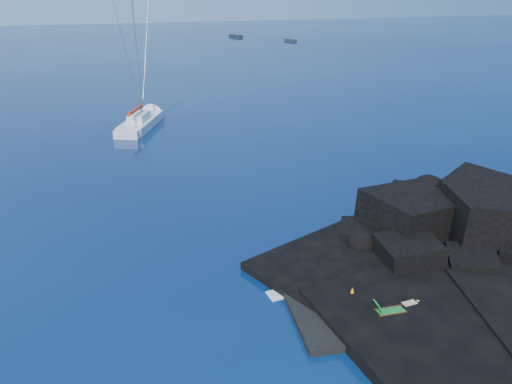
{
  "coord_description": "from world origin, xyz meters",
  "views": [
    {
      "loc": [
        -7.25,
        -17.37,
        14.67
      ],
      "look_at": [
        1.85,
        11.51,
        2.0
      ],
      "focal_mm": 35.0,
      "sensor_mm": 36.0,
      "label": 1
    }
  ],
  "objects_px": {
    "marker_cone": "(352,292)",
    "sailboat": "(142,127)",
    "distant_boat_a": "(236,37)",
    "deck_chair": "(391,307)",
    "distant_boat_b": "(291,41)",
    "sunbather": "(409,305)"
  },
  "relations": [
    {
      "from": "sailboat",
      "to": "deck_chair",
      "type": "distance_m",
      "value": 39.44
    },
    {
      "from": "marker_cone",
      "to": "sailboat",
      "type": "bearing_deg",
      "value": 100.33
    },
    {
      "from": "sunbather",
      "to": "distant_boat_b",
      "type": "relative_size",
      "value": 0.48
    },
    {
      "from": "sailboat",
      "to": "sunbather",
      "type": "xyz_separation_m",
      "value": [
        8.9,
        -38.38,
        0.54
      ]
    },
    {
      "from": "sailboat",
      "to": "marker_cone",
      "type": "xyz_separation_m",
      "value": [
        6.7,
        -36.78,
        0.64
      ]
    },
    {
      "from": "sailboat",
      "to": "deck_chair",
      "type": "bearing_deg",
      "value": -55.19
    },
    {
      "from": "marker_cone",
      "to": "distant_boat_a",
      "type": "xyz_separation_m",
      "value": [
        30.1,
        131.3,
        -0.64
      ]
    },
    {
      "from": "deck_chair",
      "to": "marker_cone",
      "type": "bearing_deg",
      "value": 121.36
    },
    {
      "from": "deck_chair",
      "to": "distant_boat_a",
      "type": "distance_m",
      "value": 136.33
    },
    {
      "from": "sailboat",
      "to": "marker_cone",
      "type": "bearing_deg",
      "value": -56.12
    },
    {
      "from": "sailboat",
      "to": "distant_boat_b",
      "type": "xyz_separation_m",
      "value": [
        47.98,
        78.21,
        0.0
      ]
    },
    {
      "from": "sailboat",
      "to": "distant_boat_a",
      "type": "relative_size",
      "value": 2.69
    },
    {
      "from": "sailboat",
      "to": "distant_boat_a",
      "type": "bearing_deg",
      "value": 92.28
    },
    {
      "from": "sailboat",
      "to": "sunbather",
      "type": "bearing_deg",
      "value": -53.39
    },
    {
      "from": "marker_cone",
      "to": "distant_boat_b",
      "type": "xyz_separation_m",
      "value": [
        41.28,
        114.99,
        -0.64
      ]
    },
    {
      "from": "sailboat",
      "to": "distant_boat_b",
      "type": "bearing_deg",
      "value": 82.02
    },
    {
      "from": "marker_cone",
      "to": "sunbather",
      "type": "bearing_deg",
      "value": -36.11
    },
    {
      "from": "sailboat",
      "to": "distant_boat_b",
      "type": "distance_m",
      "value": 91.76
    },
    {
      "from": "deck_chair",
      "to": "marker_cone",
      "type": "relative_size",
      "value": 2.5
    },
    {
      "from": "sailboat",
      "to": "marker_cone",
      "type": "distance_m",
      "value": 37.39
    },
    {
      "from": "distant_boat_a",
      "to": "distant_boat_b",
      "type": "relative_size",
      "value": 1.22
    },
    {
      "from": "distant_boat_a",
      "to": "distant_boat_b",
      "type": "height_order",
      "value": "distant_boat_a"
    }
  ]
}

